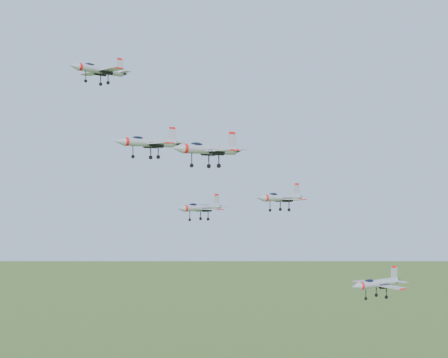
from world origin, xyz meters
TOP-DOWN VIEW (x-y plane):
  - jet_lead at (-13.54, 8.84)m, footprint 11.82×10.05m
  - jet_left_high at (-9.18, -2.11)m, footprint 12.51×10.45m
  - jet_right_high at (-8.11, -19.74)m, footprint 11.94×10.01m
  - jet_left_low at (6.45, 10.14)m, footprint 11.60×9.83m
  - jet_right_low at (12.59, -7.15)m, footprint 11.18×9.39m
  - jet_trail at (36.06, -5.27)m, footprint 13.75×11.39m

SIDE VIEW (x-z plane):
  - jet_trail at x=36.06m, z-range 108.72..112.39m
  - jet_left_low at x=6.45m, z-range 123.38..126.52m
  - jet_right_low at x=12.59m, z-range 125.66..128.66m
  - jet_right_high at x=-8.11m, z-range 132.59..135.79m
  - jet_left_high at x=-9.18m, z-range 134.34..137.68m
  - jet_lead at x=-13.54m, z-range 147.16..150.37m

